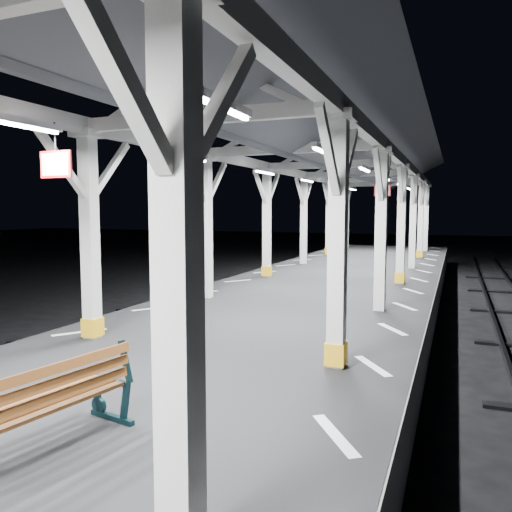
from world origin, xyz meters
The scene contains 5 objects.
ground centered at (0.00, 0.00, 0.00)m, with size 120.00×120.00×0.00m, color black.
platform centered at (0.00, 0.00, 0.50)m, with size 6.00×50.00×1.00m, color black.
hazard_stripes_right centered at (2.45, 0.00, 1.00)m, with size 1.00×48.00×0.01m, color silver.
canopy centered at (0.00, -0.02, 4.56)m, with size 5.40×49.00×4.65m.
bench_mid centered at (0.28, -1.25, 1.45)m, with size 0.84×1.63×0.84m.
Camera 1 is at (3.42, -4.38, 3.08)m, focal length 35.00 mm.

